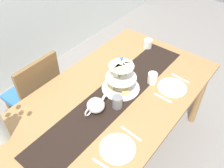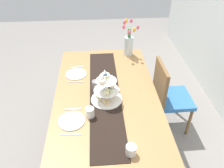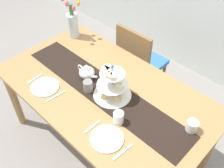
{
  "view_description": "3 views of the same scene",
  "coord_description": "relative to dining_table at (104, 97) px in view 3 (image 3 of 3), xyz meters",
  "views": [
    {
      "loc": [
        -1.04,
        -0.82,
        2.09
      ],
      "look_at": [
        0.0,
        0.01,
        0.87
      ],
      "focal_mm": 39.12,
      "sensor_mm": 36.0,
      "label": 1
    },
    {
      "loc": [
        1.69,
        -0.07,
        2.16
      ],
      "look_at": [
        -0.07,
        0.06,
        0.81
      ],
      "focal_mm": 35.21,
      "sensor_mm": 36.0,
      "label": 2
    },
    {
      "loc": [
        1.08,
        -1.01,
        2.24
      ],
      "look_at": [
        0.05,
        0.05,
        0.81
      ],
      "focal_mm": 41.75,
      "sensor_mm": 36.0,
      "label": 3
    }
  ],
  "objects": [
    {
      "name": "dinner_plate_right",
      "position": [
        0.35,
        -0.32,
        0.1
      ],
      "size": [
        0.23,
        0.23,
        0.01
      ],
      "primitive_type": "cylinder",
      "color": "white",
      "rests_on": "dining_table"
    },
    {
      "name": "dinner_plate_left",
      "position": [
        -0.36,
        -0.32,
        0.1
      ],
      "size": [
        0.23,
        0.23,
        0.01
      ],
      "primitive_type": "cylinder",
      "color": "white",
      "rests_on": "dining_table"
    },
    {
      "name": "knife_left",
      "position": [
        -0.21,
        -0.32,
        0.1
      ],
      "size": [
        0.03,
        0.17,
        0.01
      ],
      "primitive_type": "cube",
      "rotation": [
        0.0,
        0.0,
        -0.08
      ],
      "color": "silver",
      "rests_on": "dining_table"
    },
    {
      "name": "knife_right",
      "position": [
        0.5,
        -0.32,
        0.1
      ],
      "size": [
        0.03,
        0.17,
        0.01
      ],
      "primitive_type": "cube",
      "rotation": [
        0.0,
        0.0,
        -0.08
      ],
      "color": "silver",
      "rests_on": "dining_table"
    },
    {
      "name": "mug_grey",
      "position": [
        -0.08,
        -0.1,
        0.14
      ],
      "size": [
        0.08,
        0.08,
        0.09
      ],
      "primitive_type": "cylinder",
      "color": "slate",
      "rests_on": "table_runner"
    },
    {
      "name": "teapot",
      "position": [
        -0.2,
        0.0,
        0.15
      ],
      "size": [
        0.24,
        0.13,
        0.14
      ],
      "color": "white",
      "rests_on": "table_runner"
    },
    {
      "name": "ground_plane",
      "position": [
        0.0,
        0.0,
        -0.66
      ],
      "size": [
        8.0,
        8.0,
        0.0
      ],
      "primitive_type": "plane",
      "color": "gray"
    },
    {
      "name": "cream_jug",
      "position": [
        0.72,
        0.14,
        0.14
      ],
      "size": [
        0.08,
        0.08,
        0.08
      ],
      "primitive_type": "cylinder",
      "color": "white",
      "rests_on": "dining_table"
    },
    {
      "name": "tiered_cake_stand",
      "position": [
        0.1,
        0.0,
        0.2
      ],
      "size": [
        0.3,
        0.3,
        0.3
      ],
      "color": "beige",
      "rests_on": "table_runner"
    },
    {
      "name": "fork_left",
      "position": [
        -0.5,
        -0.32,
        0.1
      ],
      "size": [
        0.03,
        0.15,
        0.01
      ],
      "primitive_type": "cube",
      "rotation": [
        0.0,
        0.0,
        0.07
      ],
      "color": "silver",
      "rests_on": "dining_table"
    },
    {
      "name": "tulip_vase",
      "position": [
        -0.76,
        0.33,
        0.26
      ],
      "size": [
        0.2,
        0.22,
        0.45
      ],
      "color": "silver",
      "rests_on": "dining_table"
    },
    {
      "name": "fork_right",
      "position": [
        0.21,
        -0.32,
        0.1
      ],
      "size": [
        0.02,
        0.15,
        0.01
      ],
      "primitive_type": "cube",
      "rotation": [
        0.0,
        0.0,
        -0.01
      ],
      "color": "silver",
      "rests_on": "dining_table"
    },
    {
      "name": "table_runner",
      "position": [
        0.0,
        -0.01,
        0.1
      ],
      "size": [
        1.6,
        0.3,
        0.0
      ],
      "primitive_type": "cube",
      "color": "black",
      "rests_on": "dining_table"
    },
    {
      "name": "mug_white_text",
      "position": [
        0.31,
        -0.16,
        0.14
      ],
      "size": [
        0.08,
        0.08,
        0.09
      ],
      "primitive_type": "cylinder",
      "color": "white",
      "rests_on": "dining_table"
    },
    {
      "name": "dining_table",
      "position": [
        0.0,
        0.0,
        0.0
      ],
      "size": [
        1.79,
        1.02,
        0.76
      ],
      "color": "#A37747",
      "rests_on": "ground_plane"
    },
    {
      "name": "chair_left",
      "position": [
        -0.23,
        0.74,
        -0.16
      ],
      "size": [
        0.43,
        0.43,
        0.91
      ],
      "color": "brown",
      "rests_on": "ground_plane"
    }
  ]
}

